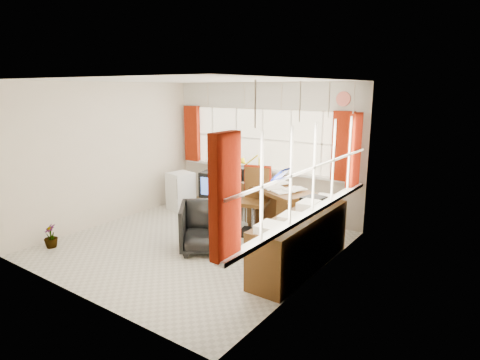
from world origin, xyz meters
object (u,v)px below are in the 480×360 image
(task_chair, at_px, (256,198))
(mini_fridge, at_px, (181,191))
(credenza, at_px, (301,240))
(desk, at_px, (278,208))
(office_chair, at_px, (207,227))
(tv_bench, at_px, (231,205))
(crt_tv, at_px, (217,184))
(radiator, at_px, (242,212))
(desk_lamp, at_px, (259,163))

(task_chair, distance_m, mini_fridge, 1.97)
(task_chair, relative_size, credenza, 0.57)
(desk, bearing_deg, mini_fridge, 178.44)
(task_chair, height_order, office_chair, task_chair)
(tv_bench, bearing_deg, crt_tv, 179.47)
(task_chair, relative_size, radiator, 1.86)
(desk_lamp, distance_m, tv_bench, 1.34)
(desk, distance_m, mini_fridge, 2.27)
(desk, xyz_separation_m, office_chair, (-0.49, -1.26, -0.07))
(tv_bench, xyz_separation_m, mini_fridge, (-0.92, -0.47, 0.25))
(desk_lamp, relative_size, credenza, 0.24)
(credenza, xyz_separation_m, mini_fridge, (-3.20, 1.05, -0.02))
(office_chair, bearing_deg, tv_bench, 77.39)
(crt_tv, bearing_deg, desk_lamp, -15.54)
(credenza, relative_size, tv_bench, 1.43)
(office_chair, relative_size, crt_tv, 1.23)
(desk_lamp, xyz_separation_m, crt_tv, (-1.22, 0.34, -0.60))
(task_chair, height_order, mini_fridge, task_chair)
(task_chair, distance_m, tv_bench, 1.33)
(desk_lamp, relative_size, radiator, 0.77)
(task_chair, bearing_deg, tv_bench, 145.47)
(desk, relative_size, mini_fridge, 2.01)
(desk_lamp, bearing_deg, credenza, -39.66)
(radiator, bearing_deg, credenza, -30.37)
(radiator, xyz_separation_m, credenza, (1.63, -0.95, 0.14))
(task_chair, xyz_separation_m, office_chair, (-0.16, -1.08, -0.24))
(radiator, bearing_deg, office_chair, -80.39)
(office_chair, height_order, crt_tv, crt_tv)
(credenza, height_order, mini_fridge, credenza)
(tv_bench, bearing_deg, credenza, -33.70)
(task_chair, distance_m, radiator, 0.53)
(office_chair, height_order, credenza, credenza)
(desk, distance_m, tv_bench, 1.48)
(mini_fridge, bearing_deg, task_chair, -6.97)
(credenza, distance_m, tv_bench, 2.75)
(tv_bench, height_order, mini_fridge, mini_fridge)
(mini_fridge, bearing_deg, tv_bench, 26.93)
(desk, bearing_deg, office_chair, -111.37)
(desk, bearing_deg, credenza, -46.90)
(task_chair, bearing_deg, credenza, -33.02)
(task_chair, xyz_separation_m, crt_tv, (-1.39, 0.71, -0.09))
(office_chair, relative_size, mini_fridge, 1.07)
(crt_tv, bearing_deg, mini_fridge, -139.48)
(radiator, bearing_deg, desk, 3.15)
(desk, xyz_separation_m, radiator, (-0.70, -0.04, -0.19))
(mini_fridge, bearing_deg, office_chair, -36.55)
(task_chair, bearing_deg, desk_lamp, 115.21)
(desk_lamp, bearing_deg, crt_tv, 164.46)
(credenza, xyz_separation_m, crt_tv, (-2.65, 1.52, 0.11))
(desk, xyz_separation_m, tv_bench, (-1.35, 0.53, -0.31))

